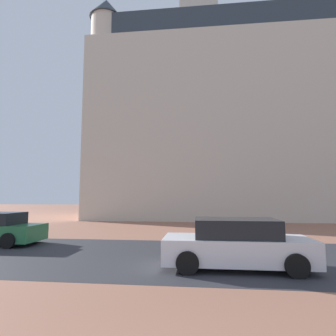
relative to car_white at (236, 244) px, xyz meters
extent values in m
plane|color=#93604C|center=(-2.10, 2.05, -0.70)|extent=(120.00, 120.00, 0.00)
cube|color=#2D2D33|center=(-2.10, 1.49, -0.70)|extent=(120.00, 6.76, 0.00)
cube|color=beige|center=(1.50, 20.46, 7.93)|extent=(26.29, 11.50, 17.27)
cube|color=#2D3842|center=(1.50, 20.46, 17.77)|extent=(24.19, 10.58, 2.40)
cube|color=beige|center=(-0.93, 20.46, 13.28)|extent=(4.03, 4.03, 27.95)
cylinder|color=beige|center=(-10.15, 16.21, 9.21)|extent=(2.80, 2.80, 19.82)
cone|color=#2D3842|center=(-10.15, 16.21, 20.12)|extent=(3.20, 3.20, 2.00)
cylinder|color=black|center=(-8.98, 2.11, -0.38)|extent=(0.64, 0.22, 0.64)
cylinder|color=black|center=(-8.98, 3.84, -0.38)|extent=(0.64, 0.22, 0.64)
cube|color=silver|center=(0.00, 0.00, -0.16)|extent=(4.37, 1.73, 0.74)
cube|color=black|center=(0.00, 0.00, 0.49)|extent=(2.45, 1.53, 0.55)
cylinder|color=black|center=(-1.44, -0.87, -0.38)|extent=(0.64, 0.22, 0.64)
cylinder|color=black|center=(-1.44, 0.87, -0.38)|extent=(0.64, 0.22, 0.64)
cylinder|color=black|center=(1.44, -0.87, -0.38)|extent=(0.64, 0.22, 0.64)
cylinder|color=black|center=(1.44, 0.87, -0.38)|extent=(0.64, 0.22, 0.64)
camera|label=1|loc=(-1.10, -8.69, 1.45)|focal=29.42mm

